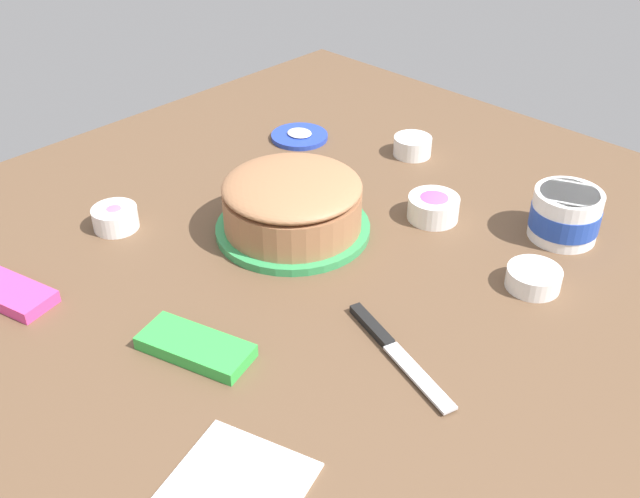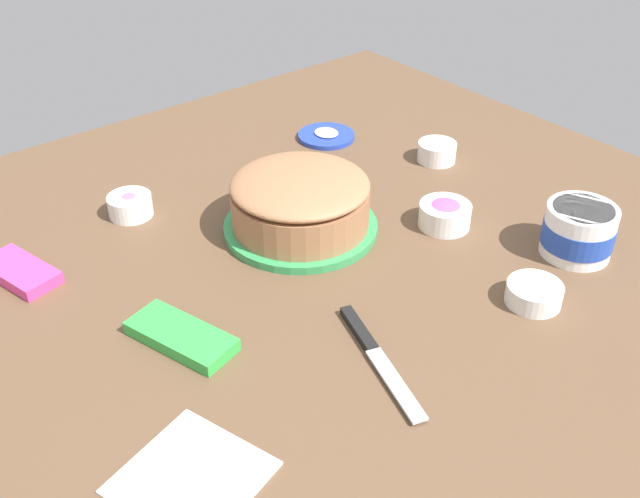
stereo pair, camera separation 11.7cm
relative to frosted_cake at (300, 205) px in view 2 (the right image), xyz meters
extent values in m
plane|color=brown|center=(-0.16, 0.07, -0.05)|extent=(1.54, 1.54, 0.00)
cylinder|color=#339351|center=(0.00, 0.00, -0.04)|extent=(0.26, 0.26, 0.01)
cylinder|color=pink|center=(0.00, 0.00, -0.01)|extent=(0.21, 0.21, 0.05)
cylinder|color=#9E6B47|center=(0.00, 0.00, -0.01)|extent=(0.23, 0.23, 0.06)
ellipsoid|color=#9E6B47|center=(0.00, 0.00, 0.04)|extent=(0.23, 0.23, 0.04)
cylinder|color=white|center=(-0.34, -0.31, -0.01)|extent=(0.11, 0.11, 0.09)
cylinder|color=#2347B2|center=(-0.34, -0.31, -0.01)|extent=(0.12, 0.12, 0.04)
cylinder|color=#9E6B47|center=(-0.34, -0.31, 0.03)|extent=(0.10, 0.10, 0.01)
cylinder|color=#233DAD|center=(0.25, -0.26, -0.05)|extent=(0.12, 0.12, 0.01)
ellipsoid|color=white|center=(0.25, -0.26, -0.04)|extent=(0.05, 0.05, 0.01)
cube|color=silver|center=(-0.38, 0.14, -0.05)|extent=(0.14, 0.06, 0.00)
cube|color=black|center=(-0.26, 0.10, -0.05)|extent=(0.10, 0.05, 0.01)
cylinder|color=white|center=(-0.15, -0.20, -0.03)|extent=(0.09, 0.09, 0.04)
cylinder|color=#B251C6|center=(-0.15, -0.20, -0.02)|extent=(0.08, 0.08, 0.01)
ellipsoid|color=#B251C6|center=(-0.15, -0.20, -0.01)|extent=(0.06, 0.06, 0.02)
cylinder|color=white|center=(-0.38, -0.15, -0.04)|extent=(0.08, 0.08, 0.03)
cylinder|color=green|center=(-0.38, -0.15, -0.04)|extent=(0.07, 0.07, 0.01)
ellipsoid|color=green|center=(-0.38, -0.15, -0.03)|extent=(0.06, 0.06, 0.02)
cylinder|color=white|center=(0.03, -0.37, -0.03)|extent=(0.08, 0.08, 0.04)
cylinder|color=blue|center=(0.03, -0.37, -0.03)|extent=(0.06, 0.06, 0.01)
ellipsoid|color=blue|center=(0.03, -0.37, -0.02)|extent=(0.05, 0.05, 0.02)
cylinder|color=white|center=(0.23, 0.20, -0.03)|extent=(0.08, 0.08, 0.04)
cylinder|color=pink|center=(0.23, 0.20, -0.03)|extent=(0.07, 0.07, 0.01)
ellipsoid|color=pink|center=(0.23, 0.20, -0.02)|extent=(0.05, 0.05, 0.02)
cube|color=#E53D8E|center=(0.17, 0.43, -0.04)|extent=(0.15, 0.10, 0.02)
cube|color=green|center=(-0.12, 0.31, -0.04)|extent=(0.17, 0.11, 0.02)
cube|color=white|center=(-0.34, 0.42, -0.05)|extent=(0.19, 0.19, 0.01)
camera|label=1|loc=(-0.78, 0.74, 0.64)|focal=41.78mm
camera|label=2|loc=(-0.86, 0.66, 0.64)|focal=41.78mm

